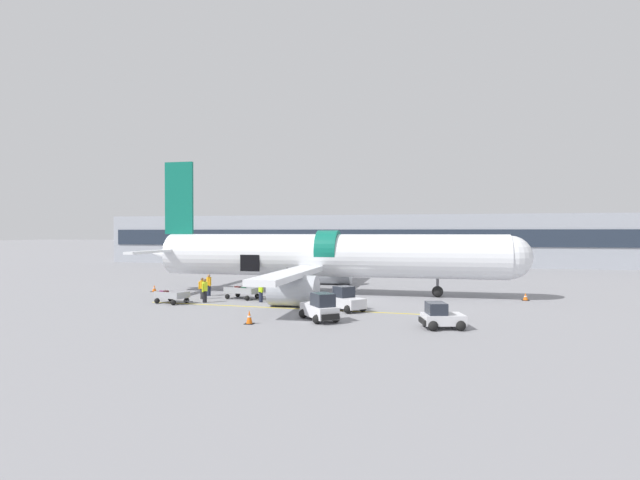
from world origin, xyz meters
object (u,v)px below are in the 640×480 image
baggage_cart_loading (243,293)px  ground_crew_loader_a (283,288)px  baggage_cart_queued (172,297)px  ground_crew_supervisor (209,284)px  ground_crew_driver (272,288)px  airplane (324,257)px  baggage_tug_lead (441,317)px  baggage_tug_mid (347,301)px  ground_crew_helper (261,291)px  baggage_tug_rear (320,309)px  ground_crew_loader_b (205,290)px  ground_crew_marshal (202,288)px

baggage_cart_loading → ground_crew_loader_a: bearing=-4.4°
baggage_cart_queued → ground_crew_supervisor: (0.82, 4.60, 0.51)m
baggage_cart_queued → ground_crew_driver: (6.66, 3.62, 0.45)m
airplane → baggage_tug_lead: size_ratio=12.67×
baggage_cart_loading → ground_crew_supervisor: 3.66m
baggage_tug_mid → ground_crew_driver: size_ratio=1.61×
baggage_cart_queued → ground_crew_helper: size_ratio=2.06×
ground_crew_loader_a → ground_crew_supervisor: size_ratio=1.04×
ground_crew_supervisor → ground_crew_helper: (5.50, -2.60, -0.08)m
ground_crew_supervisor → baggage_tug_mid: bearing=-22.7°
baggage_cart_queued → airplane: bearing=38.8°
baggage_tug_lead → baggage_tug_rear: bearing=173.4°
ground_crew_loader_a → ground_crew_supervisor: ground_crew_loader_a is taller
ground_crew_driver → baggage_cart_loading: bearing=-176.7°
baggage_tug_lead → ground_crew_driver: size_ratio=1.56×
baggage_cart_loading → ground_crew_loader_a: (3.39, -0.26, 0.49)m
baggage_tug_lead → baggage_cart_queued: 20.23m
ground_crew_loader_b → baggage_tug_mid: bearing=-7.8°
ground_crew_loader_b → ground_crew_supervisor: size_ratio=1.01×
baggage_tug_rear → baggage_cart_queued: size_ratio=0.99×
baggage_tug_mid → ground_crew_loader_b: bearing=172.2°
ground_crew_driver → ground_crew_marshal: bearing=-170.6°
baggage_tug_lead → ground_crew_loader_a: (-11.82, 8.68, 0.37)m
ground_crew_helper → ground_crew_supervisor: bearing=154.7°
baggage_cart_loading → ground_crew_supervisor: (-3.45, 1.13, 0.46)m
airplane → ground_crew_helper: airplane is taller
ground_crew_loader_b → ground_crew_driver: bearing=31.9°
airplane → ground_crew_loader_a: 5.66m
ground_crew_supervisor → ground_crew_marshal: ground_crew_supervisor is taller
baggage_tug_rear → baggage_cart_queued: bearing=159.5°
ground_crew_marshal → baggage_tug_mid: bearing=-15.3°
baggage_tug_mid → ground_crew_helper: 7.51m
baggage_tug_rear → ground_crew_helper: bearing=132.5°
airplane → baggage_cart_loading: airplane is taller
baggage_tug_mid → airplane: bearing=112.1°
baggage_cart_loading → ground_crew_loader_b: 3.32m
airplane → baggage_tug_lead: bearing=-54.4°
baggage_cart_loading → ground_crew_marshal: size_ratio=2.19×
airplane → ground_crew_marshal: 10.42m
baggage_tug_mid → ground_crew_driver: 7.93m
baggage_tug_rear → ground_crew_driver: baggage_tug_rear is taller
baggage_tug_lead → ground_crew_marshal: (-18.32, 8.16, 0.28)m
baggage_tug_rear → ground_crew_loader_a: size_ratio=1.80×
airplane → ground_crew_marshal: bearing=-149.0°
baggage_cart_loading → ground_crew_helper: ground_crew_helper is taller
airplane → ground_crew_loader_a: bearing=-115.2°
baggage_cart_queued → ground_crew_supervisor: size_ratio=1.88×
baggage_cart_queued → ground_crew_supervisor: 4.70m
airplane → ground_crew_marshal: size_ratio=19.49×
baggage_tug_mid → ground_crew_loader_a: ground_crew_loader_a is taller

